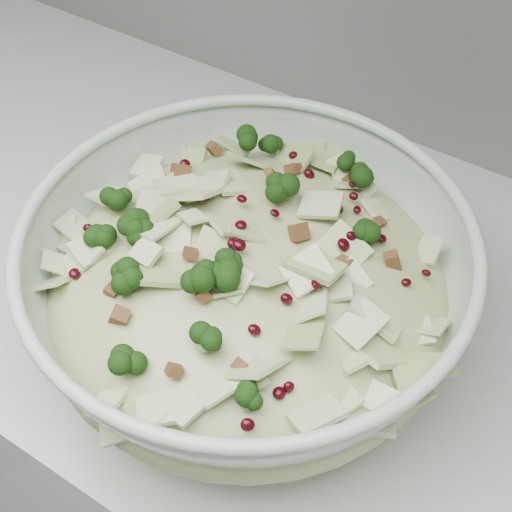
{
  "coord_description": "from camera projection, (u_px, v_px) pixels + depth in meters",
  "views": [
    {
      "loc": [
        -0.07,
        1.27,
        1.47
      ],
      "look_at": [
        -0.29,
        1.62,
        1.01
      ],
      "focal_mm": 50.0,
      "sensor_mm": 36.0,
      "label": 1
    }
  ],
  "objects": [
    {
      "name": "salad",
      "position": [
        248.0,
        271.0,
        0.62
      ],
      "size": [
        0.45,
        0.45,
        0.16
      ],
      "rotation": [
        0.0,
        0.0,
        0.32
      ],
      "color": "#A5B47B",
      "rests_on": "mixing_bowl"
    },
    {
      "name": "mixing_bowl",
      "position": [
        248.0,
        290.0,
        0.63
      ],
      "size": [
        0.49,
        0.49,
        0.16
      ],
      "rotation": [
        0.0,
        0.0,
        0.34
      ],
      "color": "#B0C2B2",
      "rests_on": "counter"
    }
  ]
}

